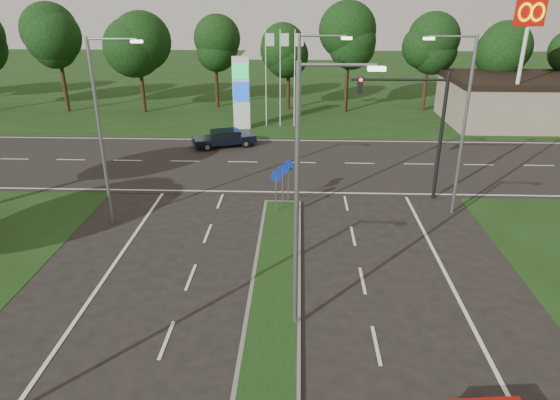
{
  "coord_description": "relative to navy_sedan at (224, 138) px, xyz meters",
  "views": [
    {
      "loc": [
        0.84,
        -8.46,
        10.8
      ],
      "look_at": [
        0.04,
        12.09,
        2.2
      ],
      "focal_mm": 32.0,
      "sensor_mm": 36.0,
      "label": 1
    }
  ],
  "objects": [
    {
      "name": "streetlight_median_near",
      "position": [
        5.76,
        -21.7,
        4.41
      ],
      "size": [
        2.53,
        0.22,
        9.0
      ],
      "color": "gray",
      "rests_on": "ground"
    },
    {
      "name": "streetlight_median_far",
      "position": [
        5.76,
        -11.7,
        4.41
      ],
      "size": [
        2.53,
        0.22,
        9.0
      ],
      "color": "gray",
      "rests_on": "ground"
    },
    {
      "name": "streetlight_left_far",
      "position": [
        -3.54,
        -13.7,
        4.41
      ],
      "size": [
        2.53,
        0.22,
        9.0
      ],
      "color": "gray",
      "rests_on": "ground"
    },
    {
      "name": "median_signs",
      "position": [
        4.76,
        -11.3,
        1.04
      ],
      "size": [
        1.16,
        1.76,
        2.38
      ],
      "color": "gray",
      "rests_on": "ground"
    },
    {
      "name": "verge_far",
      "position": [
        4.76,
        27.3,
        -0.67
      ],
      "size": [
        160.0,
        50.0,
        0.02
      ],
      "primitive_type": "cube",
      "color": "black",
      "rests_on": "ground"
    },
    {
      "name": "navy_sedan",
      "position": [
        0.0,
        0.0,
        0.0
      ],
      "size": [
        4.89,
        3.28,
        1.25
      ],
      "rotation": [
        0.0,
        0.0,
        1.92
      ],
      "color": "black",
      "rests_on": "ground"
    },
    {
      "name": "traffic_signal",
      "position": [
        11.95,
        -9.7,
        3.98
      ],
      "size": [
        5.1,
        0.42,
        7.0
      ],
      "color": "black",
      "rests_on": "ground"
    },
    {
      "name": "mcdonalds_sign",
      "position": [
        22.76,
        4.28,
        7.32
      ],
      "size": [
        2.2,
        0.47,
        10.4
      ],
      "color": "silver",
      "rests_on": "ground"
    },
    {
      "name": "streetlight_right_far",
      "position": [
        13.56,
        -11.7,
        4.41
      ],
      "size": [
        2.53,
        0.22,
        9.0
      ],
      "rotation": [
        0.0,
        0.0,
        3.14
      ],
      "color": "gray",
      "rests_on": "ground"
    },
    {
      "name": "gas_pylon",
      "position": [
        0.97,
        5.35,
        2.53
      ],
      "size": [
        5.8,
        1.26,
        8.0
      ],
      "color": "silver",
      "rests_on": "ground"
    },
    {
      "name": "cross_road",
      "position": [
        4.76,
        -3.7,
        -0.67
      ],
      "size": [
        160.0,
        12.0,
        0.02
      ],
      "primitive_type": "cube",
      "color": "black",
      "rests_on": "ground"
    },
    {
      "name": "treeline_far",
      "position": [
        4.86,
        12.24,
        6.16
      ],
      "size": [
        6.0,
        6.0,
        9.9
      ],
      "color": "black",
      "rests_on": "ground"
    },
    {
      "name": "commercial_building",
      "position": [
        26.76,
        8.3,
        1.33
      ],
      "size": [
        16.0,
        9.0,
        4.0
      ],
      "primitive_type": "cube",
      "color": "gray",
      "rests_on": "ground"
    },
    {
      "name": "median_kerb",
      "position": [
        4.76,
        -23.7,
        -0.61
      ],
      "size": [
        2.0,
        26.0,
        0.12
      ],
      "primitive_type": "cube",
      "color": "slate",
      "rests_on": "ground"
    }
  ]
}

